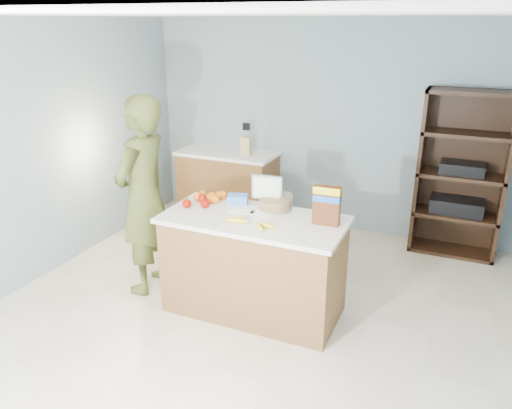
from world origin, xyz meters
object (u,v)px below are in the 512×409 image
at_px(cereal_box, 327,202).
at_px(counter_peninsula, 254,269).
at_px(shelving_unit, 461,177).
at_px(tv, 267,189).
at_px(person, 144,197).

bearing_deg(cereal_box, counter_peninsula, -170.42).
xyz_separation_m(shelving_unit, tv, (-1.55, -1.74, 0.19)).
height_order(counter_peninsula, person, person).
bearing_deg(counter_peninsula, cereal_box, 9.58).
height_order(counter_peninsula, shelving_unit, shelving_unit).
relative_size(counter_peninsula, cereal_box, 4.79).
xyz_separation_m(counter_peninsula, shelving_unit, (1.55, 2.05, 0.45)).
relative_size(counter_peninsula, shelving_unit, 0.87).
height_order(shelving_unit, tv, shelving_unit).
relative_size(shelving_unit, tv, 6.38).
bearing_deg(person, counter_peninsula, 89.64).
xyz_separation_m(counter_peninsula, person, (-1.10, -0.01, 0.52)).
xyz_separation_m(counter_peninsula, tv, (-0.00, 0.31, 0.64)).
distance_m(shelving_unit, tv, 2.34).
relative_size(person, tv, 6.63).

